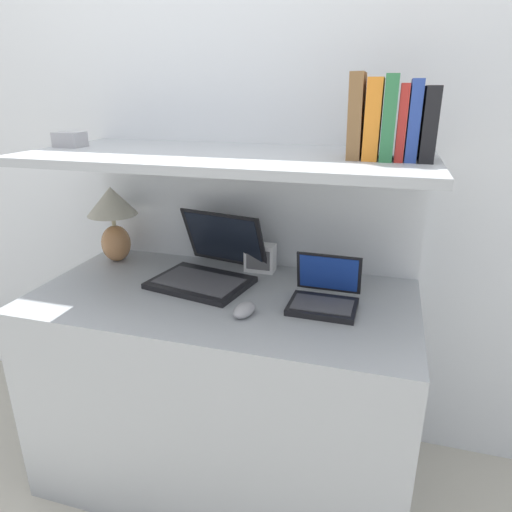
# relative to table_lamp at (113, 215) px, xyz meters

# --- Properties ---
(wall_back) EXTENTS (6.00, 0.05, 2.40)m
(wall_back) POSITION_rel_table_lamp_xyz_m (0.55, 0.20, 0.22)
(wall_back) COLOR silver
(wall_back) RESTS_ON ground_plane
(desk) EXTENTS (1.34, 0.68, 0.78)m
(desk) POSITION_rel_table_lamp_xyz_m (0.55, -0.21, -0.59)
(desk) COLOR #999EA3
(desk) RESTS_ON ground_plane
(back_riser) EXTENTS (1.34, 0.04, 1.24)m
(back_riser) POSITION_rel_table_lamp_xyz_m (0.55, 0.15, -0.36)
(back_riser) COLOR silver
(back_riser) RESTS_ON ground_plane
(shelf) EXTENTS (1.34, 0.61, 0.03)m
(shelf) POSITION_rel_table_lamp_xyz_m (0.55, -0.13, 0.27)
(shelf) COLOR #999EA3
(shelf) RESTS_ON back_riser
(table_lamp) EXTENTS (0.20, 0.20, 0.32)m
(table_lamp) POSITION_rel_table_lamp_xyz_m (0.00, 0.00, 0.00)
(table_lamp) COLOR #B27A4C
(table_lamp) RESTS_ON desk
(laptop_large) EXTENTS (0.41, 0.41, 0.24)m
(laptop_large) POSITION_rel_table_lamp_xyz_m (0.45, -0.09, -0.15)
(laptop_large) COLOR black
(laptop_large) RESTS_ON desk
(laptop_small) EXTENTS (0.23, 0.21, 0.16)m
(laptop_small) POSITION_rel_table_lamp_xyz_m (0.91, -0.19, -0.17)
(laptop_small) COLOR black
(laptop_small) RESTS_ON desk
(computer_mouse) EXTENTS (0.08, 0.11, 0.04)m
(computer_mouse) POSITION_rel_table_lamp_xyz_m (0.67, -0.33, -0.18)
(computer_mouse) COLOR #99999E
(computer_mouse) RESTS_ON desk
(router_box) EXTENTS (0.12, 0.07, 0.11)m
(router_box) POSITION_rel_table_lamp_xyz_m (0.61, 0.05, -0.14)
(router_box) COLOR white
(router_box) RESTS_ON desk
(book_black) EXTENTS (0.04, 0.16, 0.21)m
(book_black) POSITION_rel_table_lamp_xyz_m (1.17, -0.13, 0.39)
(book_black) COLOR black
(book_black) RESTS_ON shelf
(book_blue) EXTENTS (0.03, 0.15, 0.23)m
(book_blue) POSITION_rel_table_lamp_xyz_m (1.13, -0.13, 0.40)
(book_blue) COLOR #284293
(book_blue) RESTS_ON shelf
(book_red) EXTENTS (0.02, 0.15, 0.21)m
(book_red) POSITION_rel_table_lamp_xyz_m (1.09, -0.13, 0.39)
(book_red) COLOR #A82823
(book_red) RESTS_ON shelf
(book_green) EXTENTS (0.04, 0.17, 0.24)m
(book_green) POSITION_rel_table_lamp_xyz_m (1.06, -0.13, 0.40)
(book_green) COLOR #2D7042
(book_green) RESTS_ON shelf
(book_orange) EXTENTS (0.04, 0.15, 0.23)m
(book_orange) POSITION_rel_table_lamp_xyz_m (1.01, -0.13, 0.40)
(book_orange) COLOR orange
(book_orange) RESTS_ON shelf
(book_brown) EXTENTS (0.04, 0.15, 0.25)m
(book_brown) POSITION_rel_table_lamp_xyz_m (0.96, -0.13, 0.41)
(book_brown) COLOR brown
(book_brown) RESTS_ON shelf
(shelf_gadget) EXTENTS (0.10, 0.08, 0.05)m
(shelf_gadget) POSITION_rel_table_lamp_xyz_m (-0.06, -0.13, 0.31)
(shelf_gadget) COLOR #99999E
(shelf_gadget) RESTS_ON shelf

